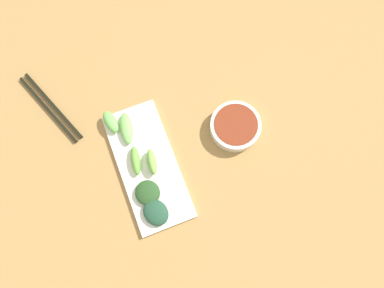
% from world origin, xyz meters
% --- Properties ---
extents(tabletop, '(2.10, 2.10, 0.02)m').
position_xyz_m(tabletop, '(0.00, 0.00, 0.01)').
color(tabletop, '#A27A45').
rests_on(tabletop, ground).
extents(sauce_bowl, '(0.12, 0.12, 0.03)m').
position_xyz_m(sauce_bowl, '(-0.12, -0.03, 0.04)').
color(sauce_bowl, silver).
rests_on(sauce_bowl, tabletop).
extents(serving_plate, '(0.14, 0.31, 0.01)m').
position_xyz_m(serving_plate, '(0.11, -0.01, 0.03)').
color(serving_plate, silver).
rests_on(serving_plate, tabletop).
extents(broccoli_leafy_0, '(0.07, 0.07, 0.02)m').
position_xyz_m(broccoli_leafy_0, '(0.13, 0.05, 0.04)').
color(broccoli_leafy_0, '#264921').
rests_on(broccoli_leafy_0, serving_plate).
extents(broccoli_stalk_1, '(0.03, 0.07, 0.02)m').
position_xyz_m(broccoli_stalk_1, '(0.13, -0.03, 0.04)').
color(broccoli_stalk_1, '#66A13D').
rests_on(broccoli_stalk_1, serving_plate).
extents(broccoli_stalk_2, '(0.04, 0.09, 0.02)m').
position_xyz_m(broccoli_stalk_2, '(0.13, -0.12, 0.04)').
color(broccoli_stalk_2, '#78BA5A').
rests_on(broccoli_stalk_2, serving_plate).
extents(broccoli_stalk_3, '(0.03, 0.07, 0.03)m').
position_xyz_m(broccoli_stalk_3, '(0.10, -0.02, 0.05)').
color(broccoli_stalk_3, '#79B44B').
rests_on(broccoli_stalk_3, serving_plate).
extents(broccoli_stalk_4, '(0.04, 0.06, 0.02)m').
position_xyz_m(broccoli_stalk_4, '(0.16, -0.15, 0.04)').
color(broccoli_stalk_4, '#6EBB53').
rests_on(broccoli_stalk_4, serving_plate).
extents(broccoli_leafy_5, '(0.07, 0.08, 0.02)m').
position_xyz_m(broccoli_leafy_5, '(0.13, 0.10, 0.04)').
color(broccoli_leafy_5, '#224833').
rests_on(broccoli_leafy_5, serving_plate).
extents(chopsticks, '(0.11, 0.22, 0.01)m').
position_xyz_m(chopsticks, '(0.29, -0.24, 0.02)').
color(chopsticks, black).
rests_on(chopsticks, tabletop).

